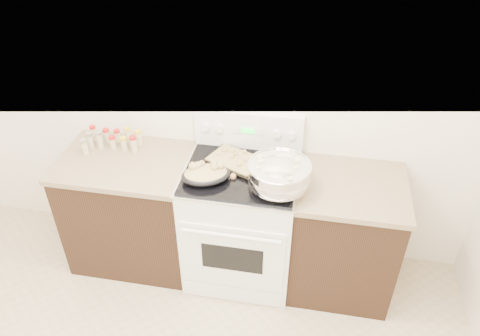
# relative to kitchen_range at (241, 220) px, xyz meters

# --- Properties ---
(room_shell) EXTENTS (4.10, 3.60, 2.75)m
(room_shell) POSITION_rel_kitchen_range_xyz_m (-0.35, -1.42, 1.21)
(room_shell) COLOR white
(room_shell) RESTS_ON ground
(counter_left) EXTENTS (0.93, 0.67, 0.92)m
(counter_left) POSITION_rel_kitchen_range_xyz_m (-0.83, 0.01, -0.03)
(counter_left) COLOR black
(counter_left) RESTS_ON ground
(counter_right) EXTENTS (0.73, 0.67, 0.92)m
(counter_right) POSITION_rel_kitchen_range_xyz_m (0.73, 0.01, -0.03)
(counter_right) COLOR black
(counter_right) RESTS_ON ground
(kitchen_range) EXTENTS (0.78, 0.73, 1.22)m
(kitchen_range) POSITION_rel_kitchen_range_xyz_m (0.00, 0.00, 0.00)
(kitchen_range) COLOR white
(kitchen_range) RESTS_ON ground
(mixing_bowl) EXTENTS (0.52, 0.52, 0.23)m
(mixing_bowl) POSITION_rel_kitchen_range_xyz_m (0.26, -0.14, 0.55)
(mixing_bowl) COLOR silver
(mixing_bowl) RESTS_ON kitchen_range
(roasting_pan) EXTENTS (0.38, 0.33, 0.11)m
(roasting_pan) POSITION_rel_kitchen_range_xyz_m (-0.21, -0.14, 0.50)
(roasting_pan) COLOR black
(roasting_pan) RESTS_ON kitchen_range
(baking_sheet) EXTENTS (0.46, 0.40, 0.06)m
(baking_sheet) POSITION_rel_kitchen_range_xyz_m (-0.06, 0.08, 0.47)
(baking_sheet) COLOR black
(baking_sheet) RESTS_ON kitchen_range
(wooden_spoon) EXTENTS (0.16, 0.22, 0.04)m
(wooden_spoon) POSITION_rel_kitchen_range_xyz_m (-0.02, -0.06, 0.46)
(wooden_spoon) COLOR #B27751
(wooden_spoon) RESTS_ON kitchen_range
(blue_ladle) EXTENTS (0.12, 0.26, 0.10)m
(blue_ladle) POSITION_rel_kitchen_range_xyz_m (0.24, -0.19, 0.49)
(blue_ladle) COLOR #81A7C0
(blue_ladle) RESTS_ON kitchen_range
(spice_jars) EXTENTS (0.39, 0.23, 0.13)m
(spice_jars) POSITION_rel_kitchen_range_xyz_m (-0.97, 0.15, 0.49)
(spice_jars) COLOR #BFB28C
(spice_jars) RESTS_ON counter_left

